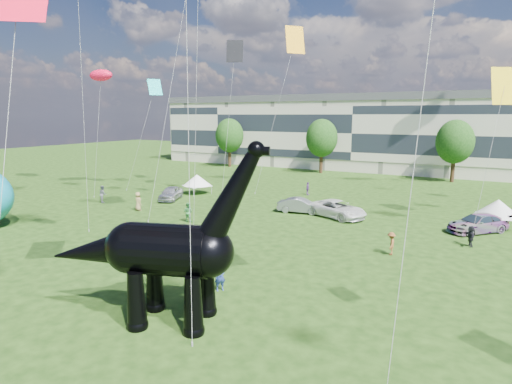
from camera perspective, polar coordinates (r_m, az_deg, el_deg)
The scene contains 13 objects.
ground at distance 21.38m, azimuth -12.99°, elevation -16.56°, with size 220.00×220.00×0.00m, color #16330C.
terrace_row at distance 78.90m, azimuth 13.82°, elevation 7.38°, with size 78.00×11.00×12.00m, color beige.
tree_far_left at distance 79.68m, azimuth -3.56°, elevation 7.88°, with size 5.20×5.20×9.44m.
tree_mid_left at distance 71.57m, azimuth 8.76°, elevation 7.52°, with size 5.20×5.20×9.44m.
tree_mid_right at distance 67.22m, azimuth 25.03°, elevation 6.52°, with size 5.20×5.20×9.44m.
dinosaur_sculpture at distance 20.28m, azimuth -12.50°, elevation -7.87°, with size 10.67×4.89×8.81m.
car_silver at distance 49.45m, azimuth -11.30°, elevation -0.17°, with size 1.84×4.56×1.56m, color silver.
car_grey at distance 42.41m, azimuth 5.95°, elevation -1.80°, with size 1.56×4.46×1.47m, color gray.
car_white at distance 40.98m, azimuth 10.76°, elevation -2.25°, with size 2.69×5.83×1.62m, color white.
car_dark at distance 39.66m, azimuth 27.46°, elevation -3.73°, with size 2.13×5.25×1.52m, color #595960.
gazebo_near at distance 41.74m, azimuth 29.55°, elevation -1.86°, with size 4.35×4.35×2.50m.
gazebo_left at distance 52.77m, azimuth -7.87°, elevation 1.57°, with size 4.46×4.46×2.39m.
visitors at distance 32.97m, azimuth -0.74°, elevation -4.99°, with size 49.22×41.34×1.90m.
Camera 1 is at (13.08, -13.95, 9.55)m, focal length 30.00 mm.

